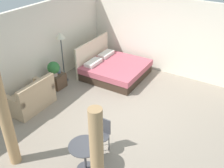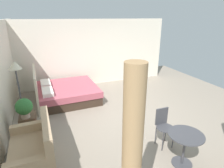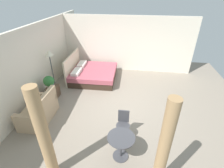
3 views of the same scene
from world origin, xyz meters
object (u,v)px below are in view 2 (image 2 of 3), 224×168
(nightstand, at_px, (28,124))
(balcony_table, at_px, (185,144))
(potted_plant, at_px, (24,107))
(floor_lamp, at_px, (16,72))
(vase, at_px, (25,109))
(cafe_chair_near_window, at_px, (163,123))
(couch, at_px, (35,152))
(bed, at_px, (65,92))

(nightstand, height_order, balcony_table, balcony_table)
(nightstand, relative_size, potted_plant, 0.97)
(nightstand, distance_m, floor_lamp, 1.32)
(vase, distance_m, cafe_chair_near_window, 3.34)
(nightstand, bearing_deg, cafe_chair_near_window, -119.08)
(balcony_table, xyz_separation_m, cafe_chair_near_window, (0.68, 0.01, 0.05))
(nightstand, bearing_deg, couch, -172.95)
(bed, xyz_separation_m, floor_lamp, (-1.20, 1.25, 1.19))
(cafe_chair_near_window, bearing_deg, couch, 83.34)
(nightstand, relative_size, vase, 2.17)
(bed, height_order, nightstand, bed)
(potted_plant, height_order, cafe_chair_near_window, potted_plant)
(balcony_table, bearing_deg, nightstand, 51.57)
(floor_lamp, bearing_deg, vase, -165.25)
(bed, height_order, potted_plant, bed)
(floor_lamp, height_order, balcony_table, floor_lamp)
(nightstand, height_order, vase, vase)
(couch, relative_size, vase, 6.05)
(couch, bearing_deg, floor_lamp, 9.31)
(couch, xyz_separation_m, floor_lamp, (1.72, 0.28, 1.15))
(potted_plant, height_order, floor_lamp, floor_lamp)
(vase, bearing_deg, nightstand, -162.90)
(couch, relative_size, cafe_chair_near_window, 1.52)
(balcony_table, bearing_deg, floor_lamp, 47.57)
(potted_plant, xyz_separation_m, vase, (0.22, 0.01, -0.16))
(floor_lamp, relative_size, cafe_chair_near_window, 2.00)
(bed, height_order, balcony_table, bed)
(couch, distance_m, vase, 1.42)
(couch, height_order, nightstand, couch)
(couch, distance_m, cafe_chair_near_window, 2.71)
(vase, xyz_separation_m, floor_lamp, (0.34, 0.09, 0.88))
(nightstand, height_order, potted_plant, potted_plant)
(couch, distance_m, potted_plant, 1.25)
(couch, distance_m, nightstand, 1.28)
(bed, height_order, cafe_chair_near_window, bed)
(potted_plant, relative_size, balcony_table, 0.71)
(nightstand, distance_m, potted_plant, 0.52)
(nightstand, height_order, floor_lamp, floor_lamp)
(vase, relative_size, floor_lamp, 0.13)
(nightstand, xyz_separation_m, balcony_table, (-2.26, -2.84, 0.24))
(floor_lamp, bearing_deg, nightstand, -164.63)
(potted_plant, bearing_deg, vase, 3.87)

